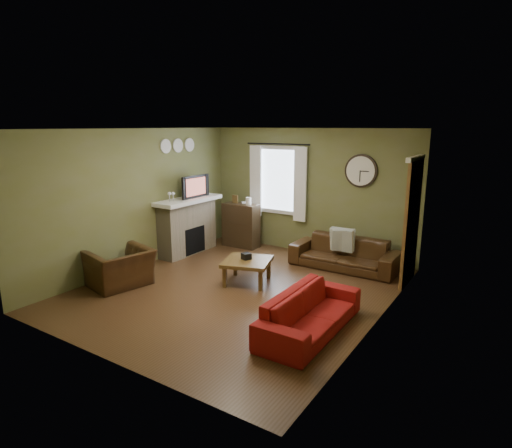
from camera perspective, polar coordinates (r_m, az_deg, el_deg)
The scene contains 31 objects.
floor at distance 7.16m, azimuth -2.43°, elevation -8.72°, with size 4.60×5.20×0.00m, color #482E1A.
ceiling at distance 6.65m, azimuth -2.65°, elevation 12.55°, with size 4.60×5.20×0.00m, color white.
wall_left at distance 8.31m, azimuth -15.62°, elevation 3.18°, with size 0.00×5.20×2.60m, color #65693B.
wall_right at distance 5.80m, azimuth 16.35°, elevation -1.00°, with size 0.00×5.20×2.60m, color #65693B.
wall_back at distance 9.00m, azimuth 7.08°, elevation 4.29°, with size 4.60×0.00×2.60m, color #65693B.
wall_front at distance 4.97m, azimuth -20.17°, elevation -3.63°, with size 4.60×0.00×2.60m, color #65693B.
fireplace at distance 9.12m, azimuth -9.11°, elevation -0.47°, with size 0.40×1.40×1.10m, color tan.
firebox at distance 9.05m, azimuth -8.16°, elevation -2.17°, with size 0.04×0.60×0.55m, color black.
mantel at distance 8.98m, azimuth -9.10°, elevation 3.16°, with size 0.58×1.60×0.08m, color white.
tv at distance 9.04m, azimuth -8.42°, elevation 4.63°, with size 0.60×0.08×0.35m, color black.
tv_screen at distance 8.98m, azimuth -8.05°, elevation 4.95°, with size 0.02×0.62×0.36m, color #994C3F.
medallion_left at distance 8.75m, azimuth -11.96°, elevation 10.11°, with size 0.28×0.28×0.03m, color white.
medallion_mid at distance 9.00m, azimuth -10.38°, elevation 10.26°, with size 0.28×0.28×0.03m, color white.
medallion_right at distance 9.26m, azimuth -8.88°, elevation 10.39°, with size 0.28×0.28×0.03m, color white.
window_pane at distance 9.28m, azimuth 3.15°, elevation 5.88°, with size 1.00×0.02×1.30m, color silver, non-canonical shape.
curtain_rod at distance 9.13m, azimuth 2.90°, elevation 10.61°, with size 0.03×0.03×1.50m, color black.
curtain_left at distance 9.49m, azimuth -0.05°, elevation 5.75°, with size 0.28×0.04×1.55m, color white.
curtain_right at distance 8.94m, azimuth 5.90°, elevation 5.23°, with size 0.28×0.04×1.55m, color white.
wall_clock at distance 8.48m, azimuth 13.78°, elevation 6.89°, with size 0.64×0.06×0.64m, color white, non-canonical shape.
door at distance 7.62m, azimuth 20.04°, elevation 0.08°, with size 0.05×0.90×2.10m, color brown.
bookshelf at distance 9.50m, azimuth -2.01°, elevation -0.17°, with size 0.81×0.35×0.97m, color black, non-canonical shape.
book at distance 9.50m, azimuth -1.90°, elevation 2.76°, with size 0.16×0.22×0.02m, color #543D1B.
sofa_brown at distance 8.27m, azimuth 11.66°, elevation -3.85°, with size 1.99×0.78×0.58m, color #321E0E.
pillow_left at distance 8.21m, azimuth 11.57°, elevation -2.08°, with size 0.42×0.13×0.42m, color #A0A9A1.
pillow_right at distance 8.22m, azimuth 11.40°, elevation -2.06°, with size 0.44×0.13×0.44m, color #A0A9A1.
sofa_red at distance 5.75m, azimuth 7.26°, elevation -11.57°, with size 1.84×0.72×0.54m, color maroon.
armchair at distance 7.57m, azimuth -17.64°, elevation -5.61°, with size 0.97×0.85×0.63m, color #321E0E.
coffee_table at distance 7.39m, azimuth -1.16°, elevation -6.31°, with size 0.77×0.77×0.41m, color #543D1B, non-canonical shape.
tissue_box at distance 7.37m, azimuth -1.31°, elevation -4.78°, with size 0.14×0.14×0.11m, color black.
wine_glass_a at distance 8.55m, azimuth -11.46°, elevation 3.53°, with size 0.07×0.07×0.20m, color white, non-canonical shape.
wine_glass_b at distance 8.63m, azimuth -10.98°, elevation 3.58°, with size 0.06×0.06×0.19m, color white, non-canonical shape.
Camera 1 is at (3.85, -5.43, 2.66)m, focal length 30.00 mm.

